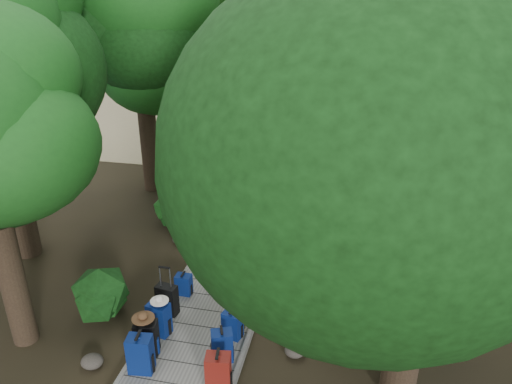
% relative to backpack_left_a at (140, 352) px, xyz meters
% --- Properties ---
extents(ground, '(120.00, 120.00, 0.00)m').
position_rel_backpack_left_a_xyz_m(ground, '(0.66, 4.32, -0.51)').
color(ground, '#302718').
rests_on(ground, ground).
extents(sand_beach, '(40.00, 22.00, 0.02)m').
position_rel_backpack_left_a_xyz_m(sand_beach, '(0.66, 20.32, -0.50)').
color(sand_beach, tan).
rests_on(sand_beach, ground).
extents(distant_hill, '(32.00, 16.00, 12.00)m').
position_rel_backpack_left_a_xyz_m(distant_hill, '(-39.34, 52.32, -0.51)').
color(distant_hill, black).
rests_on(distant_hill, ground).
extents(boardwalk, '(2.00, 12.00, 0.12)m').
position_rel_backpack_left_a_xyz_m(boardwalk, '(0.66, 5.32, -0.45)').
color(boardwalk, gray).
rests_on(boardwalk, ground).
extents(backpack_left_a, '(0.45, 0.34, 0.79)m').
position_rel_backpack_left_a_xyz_m(backpack_left_a, '(0.00, 0.00, 0.00)').
color(backpack_left_a, navy).
rests_on(backpack_left_a, boardwalk).
extents(backpack_left_b, '(0.45, 0.35, 0.74)m').
position_rel_backpack_left_a_xyz_m(backpack_left_b, '(-0.08, 0.43, -0.02)').
color(backpack_left_b, black).
rests_on(backpack_left_b, boardwalk).
extents(backpack_left_c, '(0.45, 0.36, 0.74)m').
position_rel_backpack_left_a_xyz_m(backpack_left_c, '(-0.06, 0.97, -0.02)').
color(backpack_left_c, navy).
rests_on(backpack_left_c, boardwalk).
extents(backpack_left_d, '(0.34, 0.25, 0.51)m').
position_rel_backpack_left_a_xyz_m(backpack_left_d, '(-0.04, 2.26, -0.14)').
color(backpack_left_d, navy).
rests_on(backpack_left_d, boardwalk).
extents(backpack_right_a, '(0.45, 0.35, 0.74)m').
position_rel_backpack_left_a_xyz_m(backpack_right_a, '(1.41, -0.08, -0.03)').
color(backpack_right_a, maroon).
rests_on(backpack_right_a, boardwalk).
extents(backpack_right_b, '(0.44, 0.38, 0.67)m').
position_rel_backpack_left_a_xyz_m(backpack_right_b, '(1.30, 0.55, -0.06)').
color(backpack_right_b, navy).
rests_on(backpack_right_b, boardwalk).
extents(backpack_right_c, '(0.41, 0.33, 0.60)m').
position_rel_backpack_left_a_xyz_m(backpack_right_c, '(1.32, 1.18, -0.09)').
color(backpack_right_c, navy).
rests_on(backpack_right_c, boardwalk).
extents(backpack_right_d, '(0.42, 0.35, 0.55)m').
position_rel_backpack_left_a_xyz_m(backpack_right_d, '(1.30, 1.43, -0.12)').
color(backpack_right_d, '#313D19').
rests_on(backpack_right_d, boardwalk).
extents(duffel_right_khaki, '(0.39, 0.55, 0.35)m').
position_rel_backpack_left_a_xyz_m(duffel_right_khaki, '(1.37, 2.16, -0.22)').
color(duffel_right_khaki, olive).
rests_on(duffel_right_khaki, boardwalk).
extents(duffel_right_black, '(0.55, 0.70, 0.38)m').
position_rel_backpack_left_a_xyz_m(duffel_right_black, '(1.31, 2.69, -0.20)').
color(duffel_right_black, black).
rests_on(duffel_right_black, boardwalk).
extents(suitcase_on_boardwalk, '(0.45, 0.29, 0.65)m').
position_rel_backpack_left_a_xyz_m(suitcase_on_boardwalk, '(-0.14, 1.57, -0.07)').
color(suitcase_on_boardwalk, black).
rests_on(suitcase_on_boardwalk, boardwalk).
extents(lone_suitcase_on_sand, '(0.49, 0.36, 0.69)m').
position_rel_backpack_left_a_xyz_m(lone_suitcase_on_sand, '(1.16, 12.39, -0.15)').
color(lone_suitcase_on_sand, black).
rests_on(lone_suitcase_on_sand, sand_beach).
extents(hat_brown, '(0.41, 0.41, 0.12)m').
position_rel_backpack_left_a_xyz_m(hat_brown, '(-0.11, 0.45, 0.41)').
color(hat_brown, '#51351E').
rests_on(hat_brown, backpack_left_b).
extents(hat_white, '(0.35, 0.35, 0.12)m').
position_rel_backpack_left_a_xyz_m(hat_white, '(-0.02, 0.98, 0.41)').
color(hat_white, silver).
rests_on(hat_white, backpack_left_c).
extents(kayak, '(1.94, 3.66, 0.36)m').
position_rel_backpack_left_a_xyz_m(kayak, '(-2.68, 13.68, -0.31)').
color(kayak, '#B4200F').
rests_on(kayak, sand_beach).
extents(sun_lounger, '(0.98, 1.94, 0.60)m').
position_rel_backpack_left_a_xyz_m(sun_lounger, '(3.70, 14.80, -0.19)').
color(sun_lounger, silver).
rests_on(sun_lounger, sand_beach).
extents(tree_right_a, '(5.11, 5.11, 8.52)m').
position_rel_backpack_left_a_xyz_m(tree_right_a, '(4.35, 0.65, 3.75)').
color(tree_right_a, black).
rests_on(tree_right_a, ground).
extents(tree_right_c, '(5.47, 5.47, 9.46)m').
position_rel_backpack_left_a_xyz_m(tree_right_c, '(4.29, 6.33, 4.22)').
color(tree_right_c, black).
rests_on(tree_right_c, ground).
extents(tree_right_d, '(5.67, 5.67, 10.39)m').
position_rel_backpack_left_a_xyz_m(tree_right_d, '(5.94, 8.67, 4.68)').
color(tree_right_d, black).
rests_on(tree_right_d, ground).
extents(tree_right_e, '(5.59, 5.59, 10.07)m').
position_rel_backpack_left_a_xyz_m(tree_right_e, '(4.58, 11.25, 4.52)').
color(tree_right_e, black).
rests_on(tree_right_e, ground).
extents(tree_left_c, '(4.38, 4.38, 7.62)m').
position_rel_backpack_left_a_xyz_m(tree_left_c, '(-2.99, 7.52, 3.30)').
color(tree_left_c, black).
rests_on(tree_left_c, ground).
extents(tree_back_a, '(5.62, 5.62, 9.74)m').
position_rel_backpack_left_a_xyz_m(tree_back_a, '(-1.21, 18.65, 4.35)').
color(tree_back_a, black).
rests_on(tree_back_a, ground).
extents(tree_back_c, '(5.14, 5.14, 9.26)m').
position_rel_backpack_left_a_xyz_m(tree_back_c, '(5.79, 19.81, 4.11)').
color(tree_back_c, black).
rests_on(tree_back_c, ground).
extents(tree_back_d, '(5.01, 5.01, 8.35)m').
position_rel_backpack_left_a_xyz_m(tree_back_d, '(-4.48, 18.86, 3.66)').
color(tree_back_d, black).
rests_on(tree_back_d, ground).
extents(palm_right_a, '(4.60, 4.60, 7.84)m').
position_rel_backpack_left_a_xyz_m(palm_right_a, '(3.79, 9.87, 3.40)').
color(palm_right_a, '#173B10').
rests_on(palm_right_a, ground).
extents(palm_right_b, '(4.64, 4.64, 8.96)m').
position_rel_backpack_left_a_xyz_m(palm_right_b, '(6.13, 15.07, 3.97)').
color(palm_right_b, '#173B10').
rests_on(palm_right_b, ground).
extents(palm_right_c, '(4.01, 4.01, 6.37)m').
position_rel_backpack_left_a_xyz_m(palm_right_c, '(3.47, 16.14, 2.67)').
color(palm_right_c, '#173B10').
rests_on(palm_right_c, ground).
extents(palm_left_a, '(4.24, 4.24, 6.74)m').
position_rel_backpack_left_a_xyz_m(palm_left_a, '(-3.77, 11.04, 2.86)').
color(palm_left_a, '#173B10').
rests_on(palm_left_a, ground).
extents(rock_left_a, '(0.41, 0.37, 0.22)m').
position_rel_backpack_left_a_xyz_m(rock_left_a, '(-0.97, 0.00, -0.40)').
color(rock_left_a, '#4C473F').
rests_on(rock_left_a, ground).
extents(rock_left_b, '(0.41, 0.37, 0.22)m').
position_rel_backpack_left_a_xyz_m(rock_left_b, '(-1.85, 1.83, -0.40)').
color(rock_left_b, '#4C473F').
rests_on(rock_left_b, ground).
extents(rock_left_c, '(0.46, 0.41, 0.25)m').
position_rel_backpack_left_a_xyz_m(rock_left_c, '(-0.91, 4.42, -0.39)').
color(rock_left_c, '#4C473F').
rests_on(rock_left_c, ground).
extents(rock_left_d, '(0.34, 0.31, 0.19)m').
position_rel_backpack_left_a_xyz_m(rock_left_d, '(-1.64, 7.11, -0.42)').
color(rock_left_d, '#4C473F').
rests_on(rock_left_d, ground).
extents(rock_right_a, '(0.38, 0.34, 0.21)m').
position_rel_backpack_left_a_xyz_m(rock_right_a, '(2.53, 1.05, -0.41)').
color(rock_right_a, '#4C473F').
rests_on(rock_right_a, ground).
extents(rock_right_b, '(0.49, 0.44, 0.27)m').
position_rel_backpack_left_a_xyz_m(rock_right_b, '(3.36, 2.68, -0.38)').
color(rock_right_b, '#4C473F').
rests_on(rock_right_b, ground).
extents(rock_right_c, '(0.32, 0.29, 0.18)m').
position_rel_backpack_left_a_xyz_m(rock_right_c, '(2.72, 5.50, -0.43)').
color(rock_right_c, '#4C473F').
rests_on(rock_right_c, ground).
extents(rock_right_d, '(0.60, 0.54, 0.33)m').
position_rel_backpack_left_a_xyz_m(rock_right_d, '(3.78, 7.88, -0.35)').
color(rock_right_d, '#4C473F').
rests_on(rock_right_d, ground).
extents(shrub_left_a, '(1.25, 1.25, 1.13)m').
position_rel_backpack_left_a_xyz_m(shrub_left_a, '(-1.48, 1.20, 0.05)').
color(shrub_left_a, '#195319').
rests_on(shrub_left_a, ground).
extents(shrub_left_b, '(0.99, 0.99, 0.90)m').
position_rel_backpack_left_a_xyz_m(shrub_left_b, '(-1.46, 5.32, -0.07)').
color(shrub_left_b, '#195319').
rests_on(shrub_left_b, ground).
extents(shrub_left_c, '(1.16, 1.16, 1.04)m').
position_rel_backpack_left_a_xyz_m(shrub_left_c, '(-2.48, 8.48, 0.01)').
color(shrub_left_c, '#195319').
rests_on(shrub_left_c, ground).
extents(shrub_right_a, '(0.96, 0.96, 0.87)m').
position_rel_backpack_left_a_xyz_m(shrub_right_a, '(3.22, 1.70, -0.08)').
color(shrub_right_a, '#195319').
rests_on(shrub_right_a, ground).
extents(shrub_right_b, '(1.25, 1.25, 1.12)m').
position_rel_backpack_left_a_xyz_m(shrub_right_b, '(3.07, 6.79, 0.05)').
color(shrub_right_b, '#195319').
rests_on(shrub_right_b, ground).
extents(shrub_right_c, '(0.77, 0.77, 0.70)m').
position_rel_backpack_left_a_xyz_m(shrub_right_c, '(3.03, 9.62, -0.16)').
color(shrub_right_c, '#195319').
rests_on(shrub_right_c, ground).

